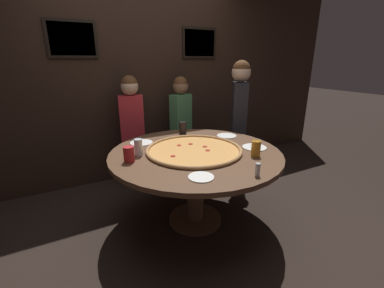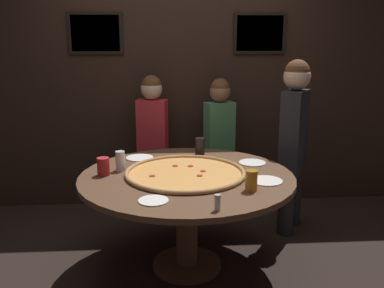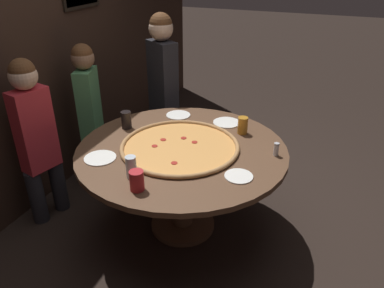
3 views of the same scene
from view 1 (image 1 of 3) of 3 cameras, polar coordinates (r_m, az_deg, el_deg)
ground_plane at (r=2.70m, az=0.72°, el=-16.56°), size 24.00×24.00×0.00m
back_wall at (r=3.49m, az=-10.58°, el=14.16°), size 6.40×0.08×2.60m
dining_table at (r=2.40m, az=0.78°, el=-4.58°), size 1.56×1.56×0.74m
giant_pizza at (r=2.35m, az=0.45°, el=-1.26°), size 0.88×0.88×0.03m
drink_cup_beside_pizza at (r=2.27m, az=-11.81°, el=-0.74°), size 0.07×0.07×0.15m
drink_cup_by_shaker at (r=2.86m, az=-2.05°, el=3.54°), size 0.08×0.08×0.14m
drink_cup_far_left at (r=2.16m, az=-13.84°, el=-2.23°), size 0.09×0.09×0.13m
drink_cup_front_edge at (r=2.28m, az=14.01°, el=-1.00°), size 0.08×0.08×0.14m
white_plate_left_side at (r=2.51m, az=13.69°, el=-0.71°), size 0.23×0.23×0.01m
white_plate_near_front at (r=2.84m, az=7.71°, el=1.84°), size 0.21×0.21×0.01m
white_plate_right_side at (r=1.84m, az=2.03°, el=-7.34°), size 0.19×0.19×0.01m
white_plate_beside_cup at (r=2.63m, az=-11.18°, el=0.29°), size 0.22×0.22×0.01m
condiment_shaker at (r=1.91m, az=14.38°, el=-5.54°), size 0.04×0.04×0.10m
diner_side_right at (r=3.34m, az=10.35°, el=6.43°), size 0.32×0.40×1.53m
diner_centre_back at (r=3.25m, az=-13.12°, el=4.19°), size 0.36×0.21×1.36m
diner_far_right at (r=3.44m, az=-2.46°, el=5.15°), size 0.35×0.23×1.33m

